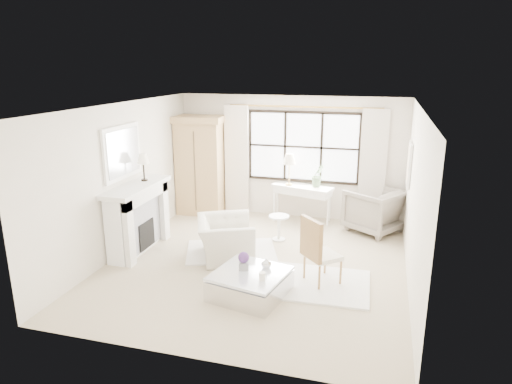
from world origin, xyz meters
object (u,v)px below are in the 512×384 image
(coffee_table, at_px, (250,284))
(armoire, at_px, (200,165))
(club_armchair, at_px, (225,239))
(console_table, at_px, (302,203))

(coffee_table, bearing_deg, armoire, 134.56)
(club_armchair, distance_m, coffee_table, 1.48)
(armoire, distance_m, coffee_table, 4.23)
(club_armchair, xyz_separation_m, coffee_table, (0.82, -1.22, -0.17))
(console_table, relative_size, coffee_table, 1.16)
(club_armchair, relative_size, coffee_table, 0.92)
(armoire, relative_size, coffee_table, 1.89)
(armoire, xyz_separation_m, club_armchair, (1.39, -2.26, -0.78))
(armoire, relative_size, console_table, 1.63)
(console_table, bearing_deg, coffee_table, -76.48)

